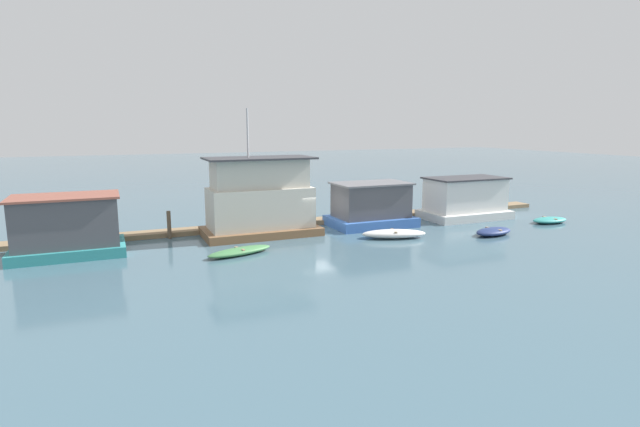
% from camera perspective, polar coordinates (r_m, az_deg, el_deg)
% --- Properties ---
extents(ground_plane, '(200.00, 200.00, 0.00)m').
position_cam_1_polar(ground_plane, '(33.78, -0.67, -2.07)').
color(ground_plane, '#426070').
extents(dock_walkway, '(42.40, 1.53, 0.30)m').
position_cam_1_polar(dock_walkway, '(36.19, -2.29, -1.01)').
color(dock_walkway, '#846B4C').
rests_on(dock_walkway, ground_plane).
extents(houseboat_teal, '(5.77, 3.70, 3.34)m').
position_cam_1_polar(houseboat_teal, '(30.66, -26.92, -1.36)').
color(houseboat_teal, teal).
rests_on(houseboat_teal, ground_plane).
extents(houseboat_brown, '(7.45, 3.95, 8.15)m').
position_cam_1_polar(houseboat_brown, '(32.60, -6.86, 1.51)').
color(houseboat_brown, brown).
rests_on(houseboat_brown, ground_plane).
extents(houseboat_blue, '(5.85, 3.90, 3.10)m').
position_cam_1_polar(houseboat_blue, '(35.65, 5.84, 0.88)').
color(houseboat_blue, '#3866B7').
rests_on(houseboat_blue, ground_plane).
extents(houseboat_white, '(6.54, 3.84, 3.16)m').
position_cam_1_polar(houseboat_white, '(40.00, 16.23, 1.61)').
color(houseboat_white, white).
rests_on(houseboat_white, ground_plane).
extents(dinghy_green, '(4.06, 2.14, 0.41)m').
position_cam_1_polar(dinghy_green, '(28.08, -9.15, -4.28)').
color(dinghy_green, '#47844C').
rests_on(dinghy_green, ground_plane).
extents(dinghy_white, '(4.34, 2.64, 0.54)m').
position_cam_1_polar(dinghy_white, '(32.16, 8.45, -2.30)').
color(dinghy_white, white).
rests_on(dinghy_white, ground_plane).
extents(dinghy_navy, '(3.15, 1.98, 0.47)m').
position_cam_1_polar(dinghy_navy, '(34.58, 19.21, -1.95)').
color(dinghy_navy, navy).
rests_on(dinghy_navy, ground_plane).
extents(dinghy_teal, '(2.94, 1.49, 0.41)m').
position_cam_1_polar(dinghy_teal, '(40.43, 24.77, -0.68)').
color(dinghy_teal, teal).
rests_on(dinghy_teal, ground_plane).
extents(mooring_post_near_left, '(0.27, 0.27, 1.75)m').
position_cam_1_polar(mooring_post_near_left, '(36.10, 2.02, 0.14)').
color(mooring_post_near_left, '#846B4C').
rests_on(mooring_post_near_left, ground_plane).
extents(mooring_post_far_left, '(0.25, 0.25, 1.77)m').
position_cam_1_polar(mooring_post_far_left, '(32.95, -16.87, -1.25)').
color(mooring_post_far_left, brown).
rests_on(mooring_post_far_left, ground_plane).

